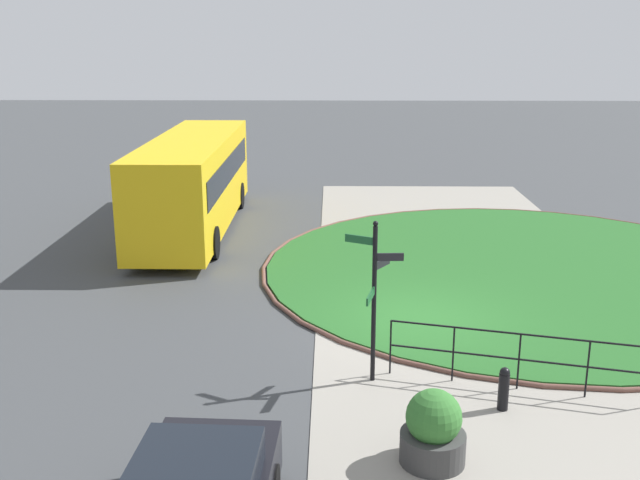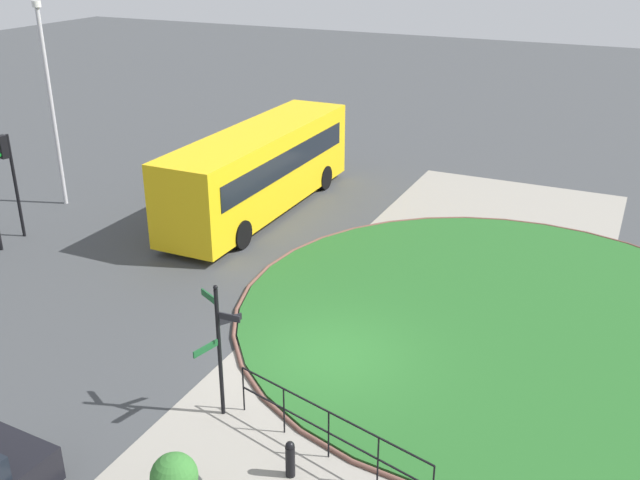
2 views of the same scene
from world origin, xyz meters
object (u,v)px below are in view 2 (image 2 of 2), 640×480
(traffic_light_near, at_px, (8,163))
(bollard_foreground, at_px, (290,459))
(signpost_directional, at_px, (219,342))
(bus_yellow, at_px, (260,168))
(lamppost_tall, at_px, (51,100))

(traffic_light_near, bearing_deg, bollard_foreground, 78.80)
(signpost_directional, bearing_deg, bus_yellow, 25.63)
(traffic_light_near, bearing_deg, lamppost_tall, -148.63)
(bollard_foreground, bearing_deg, signpost_directional, 63.47)
(bollard_foreground, height_order, traffic_light_near, traffic_light_near)
(signpost_directional, distance_m, bollard_foreground, 2.92)
(bus_yellow, xyz_separation_m, lamppost_tall, (-2.57, 7.45, 2.42))
(bollard_foreground, bearing_deg, lamppost_tall, 56.60)
(signpost_directional, xyz_separation_m, lamppost_tall, (8.91, 12.96, 2.27))
(signpost_directional, xyz_separation_m, bus_yellow, (11.47, 5.51, -0.15))
(bus_yellow, distance_m, traffic_light_near, 8.77)
(bollard_foreground, distance_m, lamppost_tall, 18.63)
(bus_yellow, bearing_deg, bollard_foreground, -148.51)
(traffic_light_near, xyz_separation_m, lamppost_tall, (3.32, 1.03, 1.42))
(bus_yellow, bearing_deg, traffic_light_near, 132.31)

